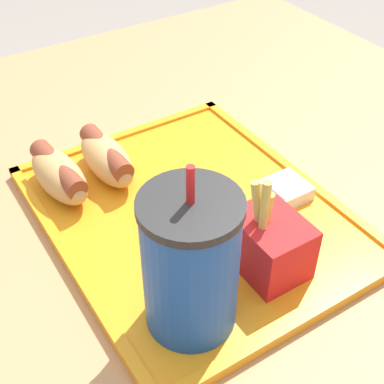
% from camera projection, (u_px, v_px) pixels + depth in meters
% --- Properties ---
extents(food_tray, '(0.38, 0.31, 0.01)m').
position_uv_depth(food_tray, '(192.00, 215.00, 0.63)').
color(food_tray, orange).
rests_on(food_tray, dining_table).
extents(soda_cup, '(0.09, 0.09, 0.18)m').
position_uv_depth(soda_cup, '(191.00, 264.00, 0.46)').
color(soda_cup, '#194CA5').
rests_on(soda_cup, food_tray).
extents(hot_dog_far, '(0.12, 0.06, 0.05)m').
position_uv_depth(hot_dog_far, '(59.00, 174.00, 0.64)').
color(hot_dog_far, tan).
rests_on(hot_dog_far, food_tray).
extents(hot_dog_near, '(0.11, 0.05, 0.05)m').
position_uv_depth(hot_dog_near, '(107.00, 157.00, 0.66)').
color(hot_dog_near, tan).
rests_on(hot_dog_near, food_tray).
extents(fries_carton, '(0.08, 0.06, 0.12)m').
position_uv_depth(fries_carton, '(269.00, 243.00, 0.54)').
color(fries_carton, red).
rests_on(fries_carton, food_tray).
extents(sauce_cup_mayo, '(0.05, 0.05, 0.02)m').
position_uv_depth(sauce_cup_mayo, '(287.00, 190.00, 0.64)').
color(sauce_cup_mayo, silver).
rests_on(sauce_cup_mayo, food_tray).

